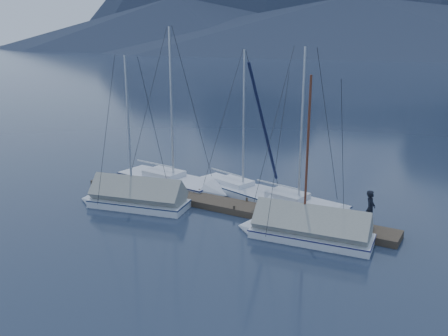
{
  "coord_description": "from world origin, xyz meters",
  "views": [
    {
      "loc": [
        11.93,
        -18.53,
        8.75
      ],
      "look_at": [
        0.0,
        2.0,
        2.2
      ],
      "focal_mm": 38.0,
      "sensor_mm": 36.0,
      "label": 1
    }
  ],
  "objects": [
    {
      "name": "person",
      "position": [
        7.5,
        2.35,
        1.22
      ],
      "size": [
        0.43,
        0.65,
        1.76
      ],
      "primitive_type": "imported",
      "rotation": [
        0.0,
        0.0,
        1.59
      ],
      "color": "black",
      "rests_on": "dock"
    },
    {
      "name": "mooring_posts",
      "position": [
        -0.5,
        2.0,
        0.35
      ],
      "size": [
        15.12,
        1.52,
        0.35
      ],
      "color": "#382D23",
      "rests_on": "ground"
    },
    {
      "name": "ground",
      "position": [
        0.0,
        0.0,
        0.0
      ],
      "size": [
        1000.0,
        1000.0,
        0.0
      ],
      "primitive_type": "plane",
      "color": "#161F31",
      "rests_on": "ground"
    },
    {
      "name": "sailboat_covered_near",
      "position": [
        4.98,
        0.32,
        0.4
      ],
      "size": [
        6.39,
        2.74,
        8.09
      ],
      "color": "silver",
      "rests_on": "ground"
    },
    {
      "name": "sailboat_open_left",
      "position": [
        -4.08,
        3.78,
        0.18
      ],
      "size": [
        7.95,
        3.33,
        10.29
      ],
      "color": "silver",
      "rests_on": "ground"
    },
    {
      "name": "sailboat_covered_far",
      "position": [
        -4.46,
        -0.31,
        0.43
      ],
      "size": [
        6.46,
        3.14,
        8.71
      ],
      "color": "silver",
      "rests_on": "ground"
    },
    {
      "name": "dock",
      "position": [
        0.0,
        2.0,
        0.11
      ],
      "size": [
        18.0,
        1.5,
        0.54
      ],
      "color": "#382D23",
      "rests_on": "ground"
    },
    {
      "name": "sailboat_open_right",
      "position": [
        3.92,
        3.85,
        0.16
      ],
      "size": [
        7.17,
        3.3,
        9.17
      ],
      "color": "silver",
      "rests_on": "ground"
    },
    {
      "name": "sailboat_open_mid",
      "position": [
        0.24,
        4.43,
        0.16
      ],
      "size": [
        7.04,
        3.65,
        8.96
      ],
      "color": "white",
      "rests_on": "ground"
    }
  ]
}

